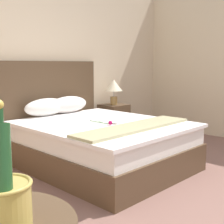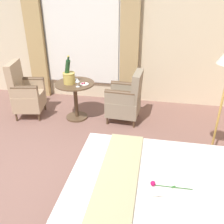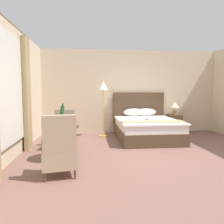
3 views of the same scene
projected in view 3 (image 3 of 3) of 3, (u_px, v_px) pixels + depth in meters
The scene contains 14 objects.
ground_plane at pixel (156, 158), 4.56m from camera, with size 7.47×7.47×0.00m, color #7D584F.
wall_headboard_side at pixel (130, 92), 7.44m from camera, with size 6.00×0.12×2.77m.
wall_window_side at pixel (4, 92), 4.12m from camera, with size 0.27×6.09×2.77m.
bed at pixel (146, 127), 6.44m from camera, with size 1.74×2.19×1.36m.
nightstand at pixel (174, 124), 7.35m from camera, with size 0.45×0.41×0.62m.
bedside_lamp at pixel (175, 105), 7.30m from camera, with size 0.30×0.30×0.43m.
floor_lamp_brass at pixel (103, 91), 6.63m from camera, with size 0.31×0.31×1.69m.
side_table_round at pixel (62, 138), 4.43m from camera, with size 0.70×0.70×0.69m.
champagne_bucket at pixel (62, 120), 4.31m from camera, with size 0.22×0.22×0.50m.
wine_glass_near_bucket at pixel (70, 120), 4.52m from camera, with size 0.08×0.08×0.15m.
wine_glass_near_edge at pixel (51, 122), 4.33m from camera, with size 0.07×0.07×0.13m.
snack_plate at pixel (65, 124), 4.60m from camera, with size 0.15×0.15×0.04m.
armchair_by_window at pixel (64, 131), 5.33m from camera, with size 0.56×0.62×0.93m.
armchair_facing_bed at pixel (59, 149), 3.52m from camera, with size 0.62×0.60×1.03m.
Camera 3 is at (-1.39, -4.33, 1.39)m, focal length 35.00 mm.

